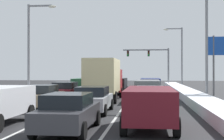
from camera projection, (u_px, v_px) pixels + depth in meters
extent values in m
plane|color=#28282B|center=(105.00, 102.00, 24.38)|extent=(121.78, 121.78, 0.00)
cube|color=silver|center=(130.00, 98.00, 28.84)|extent=(0.14, 51.52, 0.01)
cube|color=silver|center=(93.00, 97.00, 29.23)|extent=(0.14, 51.52, 0.01)
cube|color=white|center=(189.00, 95.00, 28.24)|extent=(1.86, 51.52, 0.62)
cube|color=white|center=(38.00, 92.00, 29.84)|extent=(1.56, 51.52, 0.84)
cube|color=maroon|center=(150.00, 103.00, 13.19)|extent=(1.95, 4.90, 1.25)
cube|color=black|center=(150.00, 102.00, 10.79)|extent=(1.56, 0.06, 0.55)
cube|color=red|center=(127.00, 113.00, 10.89)|extent=(0.20, 0.08, 0.28)
cube|color=red|center=(173.00, 114.00, 10.71)|extent=(0.20, 0.08, 0.28)
cylinder|color=black|center=(129.00, 114.00, 14.98)|extent=(0.25, 0.74, 0.74)
cylinder|color=black|center=(170.00, 114.00, 14.76)|extent=(0.25, 0.74, 0.74)
cylinder|color=black|center=(124.00, 126.00, 11.60)|extent=(0.25, 0.74, 0.74)
cylinder|color=black|center=(177.00, 127.00, 11.39)|extent=(0.25, 0.74, 0.74)
cube|color=#1E5633|center=(150.00, 100.00, 19.08)|extent=(1.82, 4.50, 0.70)
cube|color=black|center=(150.00, 91.00, 18.94)|extent=(1.64, 2.20, 0.55)
cube|color=red|center=(138.00, 102.00, 16.98)|extent=(0.24, 0.08, 0.14)
cube|color=red|center=(164.00, 102.00, 16.82)|extent=(0.24, 0.08, 0.14)
cylinder|color=black|center=(137.00, 103.00, 20.72)|extent=(0.22, 0.66, 0.66)
cylinder|color=black|center=(164.00, 103.00, 20.52)|extent=(0.22, 0.66, 0.66)
cylinder|color=black|center=(134.00, 108.00, 17.64)|extent=(0.22, 0.66, 0.66)
cylinder|color=black|center=(167.00, 109.00, 17.44)|extent=(0.22, 0.66, 0.66)
cube|color=slate|center=(147.00, 88.00, 25.88)|extent=(1.95, 4.90, 1.25)
cube|color=black|center=(147.00, 86.00, 23.49)|extent=(1.56, 0.06, 0.55)
cube|color=red|center=(137.00, 91.00, 23.59)|extent=(0.20, 0.08, 0.28)
cube|color=red|center=(158.00, 91.00, 23.41)|extent=(0.20, 0.08, 0.28)
cylinder|color=black|center=(137.00, 95.00, 27.68)|extent=(0.25, 0.74, 0.74)
cylinder|color=black|center=(159.00, 95.00, 27.46)|extent=(0.25, 0.74, 0.74)
cylinder|color=black|center=(135.00, 98.00, 24.30)|extent=(0.25, 0.74, 0.74)
cylinder|color=black|center=(160.00, 98.00, 24.08)|extent=(0.25, 0.74, 0.74)
cube|color=navy|center=(150.00, 85.00, 32.67)|extent=(1.95, 4.90, 1.25)
cube|color=black|center=(150.00, 83.00, 30.28)|extent=(1.56, 0.06, 0.55)
cube|color=red|center=(142.00, 87.00, 30.38)|extent=(0.20, 0.08, 0.28)
cube|color=red|center=(159.00, 87.00, 30.20)|extent=(0.20, 0.08, 0.28)
cylinder|color=black|center=(141.00, 90.00, 34.47)|extent=(0.25, 0.74, 0.74)
cylinder|color=black|center=(159.00, 90.00, 34.25)|extent=(0.25, 0.74, 0.74)
cylinder|color=black|center=(141.00, 92.00, 31.09)|extent=(0.25, 0.74, 0.74)
cylinder|color=black|center=(160.00, 92.00, 30.87)|extent=(0.25, 0.74, 0.74)
cube|color=#38383D|center=(69.00, 115.00, 12.55)|extent=(1.82, 4.50, 0.70)
cube|color=black|center=(68.00, 101.00, 12.40)|extent=(1.64, 2.20, 0.55)
cube|color=red|center=(31.00, 121.00, 10.44)|extent=(0.24, 0.08, 0.14)
cube|color=red|center=(73.00, 121.00, 10.28)|extent=(0.24, 0.08, 0.14)
cylinder|color=black|center=(58.00, 117.00, 14.19)|extent=(0.22, 0.66, 0.66)
cylinder|color=black|center=(97.00, 118.00, 13.99)|extent=(0.22, 0.66, 0.66)
cylinder|color=black|center=(33.00, 130.00, 11.11)|extent=(0.22, 0.66, 0.66)
cylinder|color=black|center=(83.00, 131.00, 10.91)|extent=(0.22, 0.66, 0.66)
cube|color=#B7BABF|center=(93.00, 102.00, 18.39)|extent=(1.82, 4.50, 0.70)
cube|color=black|center=(93.00, 91.00, 18.24)|extent=(1.64, 2.20, 0.55)
cube|color=red|center=(72.00, 103.00, 16.28)|extent=(0.24, 0.08, 0.14)
cube|color=red|center=(99.00, 103.00, 16.12)|extent=(0.24, 0.08, 0.14)
cylinder|color=black|center=(83.00, 104.00, 20.02)|extent=(0.22, 0.66, 0.66)
cylinder|color=black|center=(111.00, 104.00, 19.82)|extent=(0.22, 0.66, 0.66)
cylinder|color=black|center=(72.00, 110.00, 16.95)|extent=(0.22, 0.66, 0.66)
cylinder|color=black|center=(104.00, 110.00, 16.74)|extent=(0.22, 0.66, 0.66)
cube|color=maroon|center=(108.00, 81.00, 28.60)|extent=(2.35, 2.20, 2.00)
cube|color=#D1C18C|center=(103.00, 76.00, 25.02)|extent=(2.35, 5.00, 2.60)
cylinder|color=black|center=(97.00, 92.00, 29.02)|extent=(0.28, 0.92, 0.92)
cylinder|color=black|center=(121.00, 93.00, 28.76)|extent=(0.28, 0.92, 0.92)
cylinder|color=black|center=(85.00, 97.00, 23.65)|extent=(0.28, 0.92, 0.92)
cylinder|color=black|center=(115.00, 97.00, 23.39)|extent=(0.28, 0.92, 0.92)
cube|color=black|center=(117.00, 84.00, 33.48)|extent=(1.95, 4.90, 1.25)
cube|color=black|center=(114.00, 82.00, 31.09)|extent=(1.56, 0.06, 0.55)
cube|color=red|center=(106.00, 86.00, 31.18)|extent=(0.20, 0.08, 0.28)
cube|color=red|center=(122.00, 86.00, 31.00)|extent=(0.20, 0.08, 0.28)
cylinder|color=black|center=(110.00, 90.00, 35.27)|extent=(0.25, 0.74, 0.74)
cylinder|color=black|center=(127.00, 90.00, 35.05)|extent=(0.25, 0.74, 0.74)
cylinder|color=black|center=(106.00, 92.00, 31.90)|extent=(0.25, 0.74, 0.74)
cylinder|color=black|center=(124.00, 92.00, 31.68)|extent=(0.25, 0.74, 0.74)
cylinder|color=black|center=(30.00, 112.00, 15.58)|extent=(0.25, 0.74, 0.74)
cube|color=#937F60|center=(42.00, 98.00, 20.58)|extent=(1.82, 4.50, 0.70)
cube|color=black|center=(42.00, 89.00, 20.44)|extent=(1.64, 2.20, 0.55)
cube|color=red|center=(18.00, 99.00, 18.48)|extent=(0.24, 0.08, 0.14)
cube|color=red|center=(41.00, 100.00, 18.32)|extent=(0.24, 0.08, 0.14)
cylinder|color=black|center=(37.00, 101.00, 22.22)|extent=(0.22, 0.66, 0.66)
cylinder|color=black|center=(62.00, 101.00, 22.02)|extent=(0.22, 0.66, 0.66)
cylinder|color=black|center=(19.00, 105.00, 19.14)|extent=(0.22, 0.66, 0.66)
cylinder|color=black|center=(48.00, 106.00, 18.94)|extent=(0.22, 0.66, 0.66)
cube|color=maroon|center=(66.00, 93.00, 26.27)|extent=(1.82, 4.50, 0.70)
cube|color=black|center=(65.00, 85.00, 26.13)|extent=(1.64, 2.20, 0.55)
cube|color=red|center=(49.00, 93.00, 24.17)|extent=(0.24, 0.08, 0.14)
cube|color=red|center=(67.00, 93.00, 24.01)|extent=(0.24, 0.08, 0.14)
cylinder|color=black|center=(60.00, 95.00, 27.91)|extent=(0.22, 0.66, 0.66)
cylinder|color=black|center=(80.00, 95.00, 27.71)|extent=(0.22, 0.66, 0.66)
cylinder|color=black|center=(49.00, 98.00, 24.83)|extent=(0.22, 0.66, 0.66)
cylinder|color=black|center=(72.00, 98.00, 24.63)|extent=(0.22, 0.66, 0.66)
cube|color=#1E5633|center=(85.00, 84.00, 33.18)|extent=(1.95, 4.90, 1.25)
cube|color=black|center=(80.00, 82.00, 30.79)|extent=(1.56, 0.06, 0.55)
cube|color=red|center=(73.00, 86.00, 30.89)|extent=(0.20, 0.08, 0.28)
cube|color=red|center=(88.00, 86.00, 30.71)|extent=(0.20, 0.08, 0.28)
cylinder|color=black|center=(80.00, 90.00, 34.98)|extent=(0.25, 0.74, 0.74)
cylinder|color=black|center=(97.00, 90.00, 34.76)|extent=(0.25, 0.74, 0.74)
cylinder|color=black|center=(72.00, 92.00, 31.60)|extent=(0.25, 0.74, 0.74)
cylinder|color=black|center=(91.00, 92.00, 31.38)|extent=(0.25, 0.74, 0.74)
cylinder|color=slate|center=(168.00, 67.00, 51.57)|extent=(0.28, 0.28, 6.20)
cube|color=slate|center=(146.00, 50.00, 52.01)|extent=(7.40, 0.20, 0.20)
cube|color=black|center=(149.00, 53.00, 51.94)|extent=(0.34, 0.34, 0.95)
sphere|color=#4C0A0A|center=(149.00, 52.00, 51.76)|extent=(0.22, 0.22, 0.22)
sphere|color=#593F0C|center=(149.00, 53.00, 51.76)|extent=(0.22, 0.22, 0.22)
sphere|color=green|center=(149.00, 55.00, 51.76)|extent=(0.22, 0.22, 0.22)
cube|color=black|center=(128.00, 54.00, 52.33)|extent=(0.34, 0.34, 0.95)
sphere|color=#4C0A0A|center=(128.00, 52.00, 52.15)|extent=(0.22, 0.22, 0.22)
sphere|color=#593F0C|center=(128.00, 53.00, 52.15)|extent=(0.22, 0.22, 0.22)
sphere|color=green|center=(128.00, 55.00, 52.15)|extent=(0.22, 0.22, 0.22)
cylinder|color=gray|center=(207.00, 47.00, 25.81)|extent=(0.22, 0.22, 8.82)
cylinder|color=gray|center=(182.00, 58.00, 44.43)|extent=(0.22, 0.22, 8.57)
cube|color=gray|center=(174.00, 29.00, 44.58)|extent=(2.20, 0.14, 0.14)
ellipsoid|color=#EAE5C6|center=(166.00, 30.00, 44.70)|extent=(0.70, 0.36, 0.24)
cylinder|color=gray|center=(29.00, 51.00, 28.76)|extent=(0.22, 0.22, 8.49)
cube|color=gray|center=(40.00, 6.00, 28.66)|extent=(2.20, 0.14, 0.14)
ellipsoid|color=#EAE5C6|center=(52.00, 7.00, 28.53)|extent=(0.70, 0.36, 0.24)
cylinder|color=#59595B|center=(214.00, 67.00, 27.43)|extent=(0.16, 0.16, 5.50)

